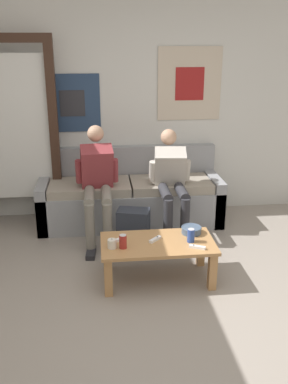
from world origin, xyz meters
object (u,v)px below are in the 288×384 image
Objects in this scene: backpack at (133,231)px; game_controller_far_center at (197,247)px; couch at (130,197)px; game_controller_near_left at (155,239)px; game_controller_near_right at (119,240)px; coffee_table at (158,249)px; person_seated_adult at (97,180)px; drink_can_blue at (191,235)px; ceramic_bowl at (191,230)px; person_seated_teen at (172,179)px; pillar_candle at (112,244)px; drink_can_red at (123,242)px.

backpack is 0.93m from game_controller_far_center.
couch is 16.78× the size of game_controller_near_left.
game_controller_near_right is at bearing -98.90° from couch.
coffee_table is 7.04× the size of game_controller_far_center.
drink_can_blue is at bearing -50.91° from person_seated_adult.
ceramic_bowl is 1.50× the size of game_controller_near_left.
person_seated_teen is 2.59× the size of backpack.
couch is at bearing 87.92° from backpack.
backpack is at bearing 105.25° from coffee_table.
game_controller_near_left is 0.39m from game_controller_far_center.
pillar_candle is (-0.70, -1.06, -0.22)m from person_seated_teen.
game_controller_near_right reaches higher than coffee_table.
person_seated_teen is 6.01× the size of ceramic_bowl.
game_controller_far_center is (0.85, -1.14, -0.27)m from person_seated_adult.
couch is 1.46m from drink_can_red.
person_seated_teen is 0.73m from backpack.
person_seated_adult is at bearing 100.99° from game_controller_near_right.
pillar_candle is (-0.41, -0.07, 0.11)m from coffee_table.
game_controller_far_center is at bearing -92.58° from ceramic_bowl.
game_controller_near_left is (-0.31, -0.96, -0.24)m from person_seated_teen.
game_controller_near_left is 0.90× the size of game_controller_near_right.
person_seated_teen is at bearing 56.53° from pillar_candle.
ceramic_bowl is 0.18m from drink_can_blue.
drink_can_red reaches higher than game_controller_near_right.
drink_can_blue is 0.98× the size of game_controller_near_left.
game_controller_near_right is (-0.63, -0.93, -0.24)m from person_seated_teen.
drink_can_blue is 0.65m from game_controller_near_right.
coffee_table is at bearing 9.50° from pillar_candle.
backpack is 3.47× the size of game_controller_near_left.
coffee_table is 0.35m from drink_can_red.
game_controller_far_center is at bearing -28.97° from game_controller_near_left.
drink_can_red is 0.32m from game_controller_near_left.
drink_can_blue is (0.82, -1.01, -0.22)m from person_seated_adult.
pillar_candle is 0.41m from game_controller_near_left.
game_controller_near_right is (0.18, -0.92, -0.27)m from person_seated_adult.
coffee_table is 8.21× the size of drink_can_blue.
ceramic_bowl is at bearing 7.55° from game_controller_near_right.
backpack reaches higher than coffee_table.
game_controller_far_center is (0.49, -0.77, 0.18)m from backpack.
game_controller_near_right is at bearing 161.89° from game_controller_far_center.
person_seated_teen is at bearing 0.93° from person_seated_adult.
person_seated_adult is 6.35× the size of ceramic_bowl.
coffee_table is (0.14, -1.36, 0.00)m from couch.
couch is 11.21× the size of ceramic_bowl.
game_controller_near_left is 0.88× the size of game_controller_far_center.
person_seated_adult is 9.50× the size of game_controller_near_left.
drink_can_red is at bearing -102.08° from backpack.
person_seated_adult is 0.97m from game_controller_near_right.
game_controller_far_center is at bearing -25.94° from coffee_table.
game_controller_far_center is (0.03, -1.15, -0.24)m from person_seated_teen.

